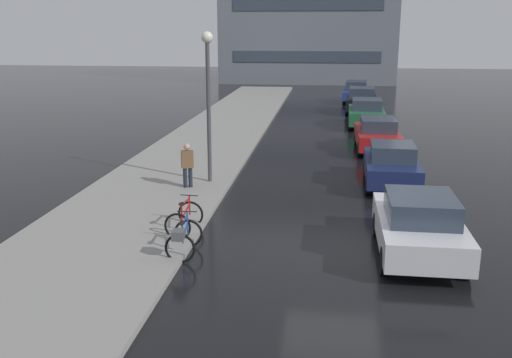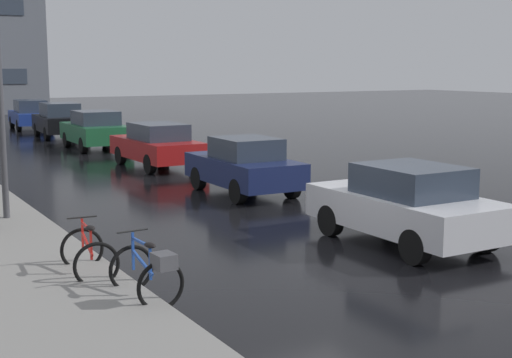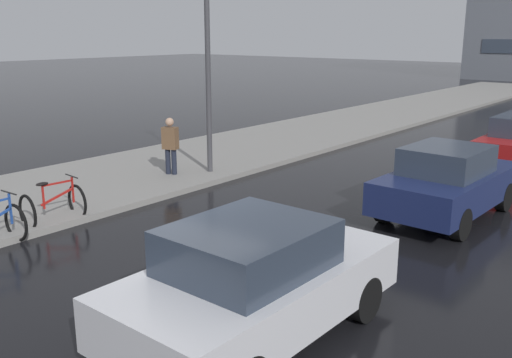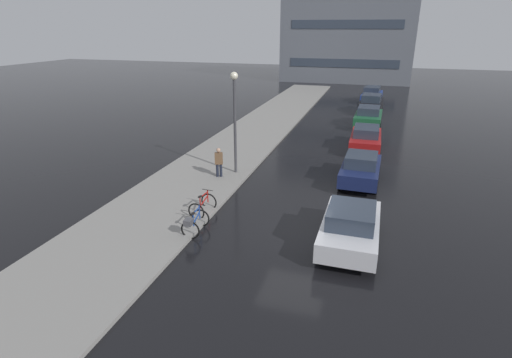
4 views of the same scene
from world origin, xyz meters
The scene contains 9 objects.
ground_plane centered at (0.00, 0.00, 0.00)m, with size 140.00×140.00×0.00m, color black.
bicycle_nearest centered at (-3.67, -0.97, 0.49)m, with size 0.79×1.38×0.99m.
bicycle_second centered at (-4.05, 0.69, 0.41)m, with size 0.84×1.20×0.96m.
car_white centered at (2.02, -0.16, 0.79)m, with size 1.99×4.08×1.57m.
car_navy centered at (2.02, 6.29, 0.78)m, with size 1.91×3.99×1.55m.
car_red centered at (2.00, 12.38, 0.78)m, with size 1.88×4.39×1.53m.
car_green centered at (1.91, 18.91, 0.81)m, with size 2.06×4.26×1.61m.
car_black centered at (1.92, 24.50, 0.85)m, with size 2.17×4.18×1.70m.
car_blue centered at (1.83, 30.24, 0.81)m, with size 2.15×4.51×1.62m.
Camera 2 is at (-7.40, -10.43, 3.44)m, focal length 50.00 mm.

